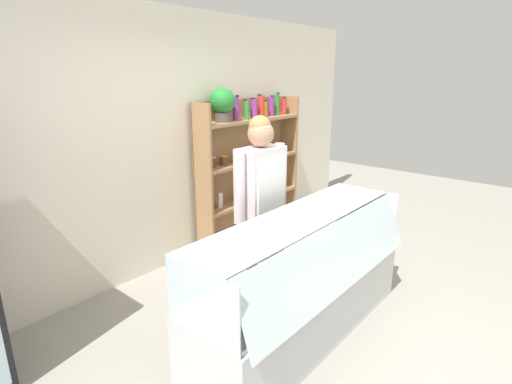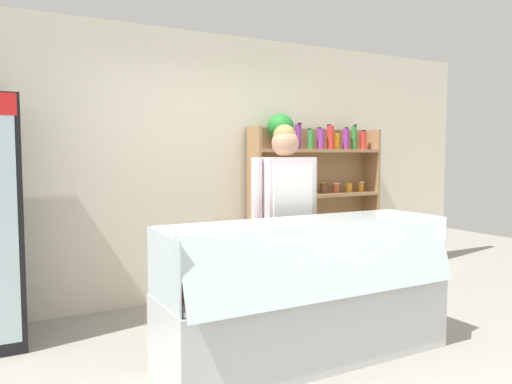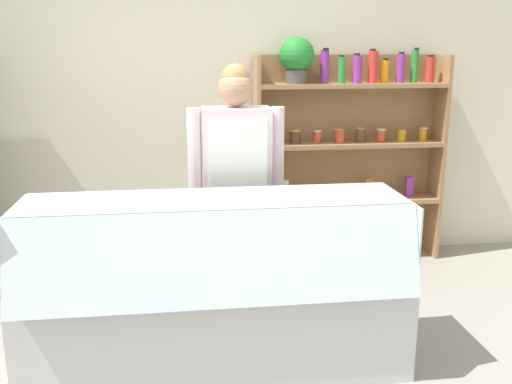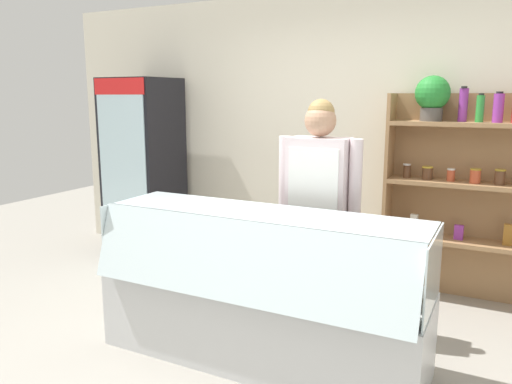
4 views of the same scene
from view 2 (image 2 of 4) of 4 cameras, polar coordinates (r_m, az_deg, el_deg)
The scene contains 5 objects.
ground_plane at distance 3.82m, azimuth 8.41°, elevation -18.44°, with size 12.00×12.00×0.00m, color gray.
back_wall at distance 5.23m, azimuth -4.62°, elevation 2.94°, with size 6.80×0.10×2.70m, color silver.
shelving_unit at distance 5.59m, azimuth 6.15°, elevation 0.38°, with size 1.62×0.29×1.91m.
deli_display_case at distance 3.71m, azimuth 5.79°, elevation -13.96°, with size 2.15×0.71×1.01m.
shop_clerk at distance 4.13m, azimuth 3.36°, elevation -1.94°, with size 0.62×0.25×1.72m.
Camera 2 is at (-2.15, -2.80, 1.48)m, focal length 35.00 mm.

